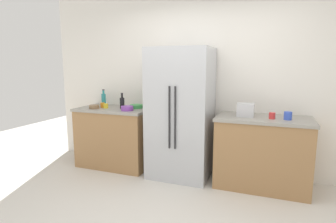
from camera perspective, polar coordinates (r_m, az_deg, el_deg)
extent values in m
cube|color=silver|center=(4.18, 7.57, 6.68)|extent=(5.20, 0.10, 2.79)
cube|color=#9E7247|center=(4.49, -10.90, -5.45)|extent=(1.13, 0.64, 0.90)
cube|color=gray|center=(4.39, -11.09, 0.47)|extent=(1.16, 0.67, 0.04)
cube|color=#9E7247|center=(3.86, 18.97, -8.30)|extent=(1.17, 0.64, 0.90)
cube|color=gray|center=(3.74, 19.35, -1.45)|extent=(1.20, 0.67, 0.04)
cube|color=#B7BABF|center=(3.90, 2.64, -0.42)|extent=(0.86, 0.68, 1.84)
cylinder|color=#262628|center=(3.59, 0.28, -1.30)|extent=(0.02, 0.02, 0.83)
cylinder|color=#262628|center=(3.56, 1.48, -1.39)|extent=(0.02, 0.02, 0.83)
cube|color=silver|center=(3.70, 15.87, 0.32)|extent=(0.21, 0.15, 0.18)
cylinder|color=black|center=(4.30, -9.54, 1.71)|extent=(0.07, 0.07, 0.17)
cylinder|color=black|center=(4.28, -9.58, 3.22)|extent=(0.03, 0.03, 0.06)
cylinder|color=#333338|center=(4.28, -9.60, 3.73)|extent=(0.04, 0.04, 0.02)
cylinder|color=teal|center=(4.65, -13.26, 2.37)|extent=(0.07, 0.07, 0.20)
cylinder|color=teal|center=(4.64, -13.32, 3.95)|extent=(0.03, 0.03, 0.06)
cylinder|color=#333338|center=(4.63, -13.34, 4.42)|extent=(0.04, 0.04, 0.02)
cylinder|color=yellow|center=(4.39, -12.85, 1.15)|extent=(0.07, 0.07, 0.07)
cylinder|color=orange|center=(4.47, -13.48, 1.31)|extent=(0.07, 0.07, 0.08)
cylinder|color=red|center=(3.66, 20.89, -0.83)|extent=(0.08, 0.08, 0.08)
cylinder|color=blue|center=(3.68, 23.73, -0.82)|extent=(0.09, 0.09, 0.10)
cylinder|color=green|center=(4.31, -6.61, 1.08)|extent=(0.20, 0.20, 0.06)
cylinder|color=purple|center=(4.10, -8.52, 0.66)|extent=(0.18, 0.18, 0.07)
cylinder|color=brown|center=(4.39, -15.17, 0.95)|extent=(0.15, 0.15, 0.06)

